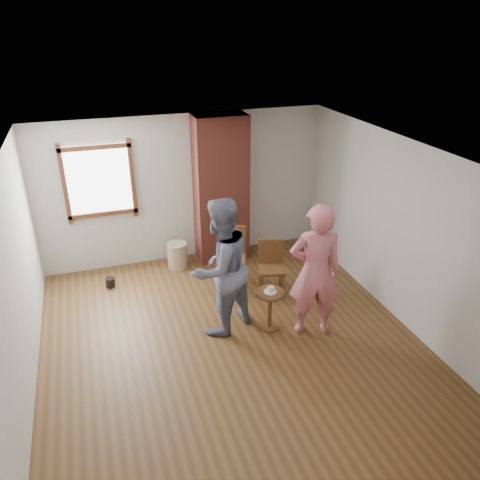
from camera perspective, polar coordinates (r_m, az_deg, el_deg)
name	(u,v)px	position (r m, az deg, el deg)	size (l,w,h in m)	color
ground	(232,344)	(6.55, -0.97, -12.52)	(5.50, 5.50, 0.00)	brown
room_shell	(213,206)	(6.13, -3.32, 4.22)	(5.04, 5.52, 2.62)	silver
brick_chimney	(221,190)	(8.18, -2.34, 6.11)	(0.90, 0.50, 2.60)	#AA4D3C
stoneware_crock	(177,255)	(8.32, -7.64, -1.83)	(0.35, 0.35, 0.45)	#C6AE8F
dark_pot	(110,282)	(8.02, -15.53, -4.98)	(0.16, 0.16, 0.16)	black
dining_chair_left	(231,254)	(7.56, -1.10, -1.71)	(0.60, 0.60, 1.00)	brown
dining_chair_right	(271,264)	(7.44, 3.82, -2.94)	(0.50, 0.50, 0.87)	brown
side_table	(270,304)	(6.62, 3.65, -7.77)	(0.40, 0.40, 0.60)	brown
cake_plate	(270,292)	(6.51, 3.70, -6.30)	(0.18, 0.18, 0.01)	white
cake_slice	(271,289)	(6.50, 3.79, -6.03)	(0.08, 0.07, 0.06)	white
man	(220,268)	(6.31, -2.40, -3.39)	(0.96, 0.75, 1.97)	#131635
person_pink	(315,271)	(6.33, 9.12, -3.81)	(0.71, 0.46, 1.93)	#E1707E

